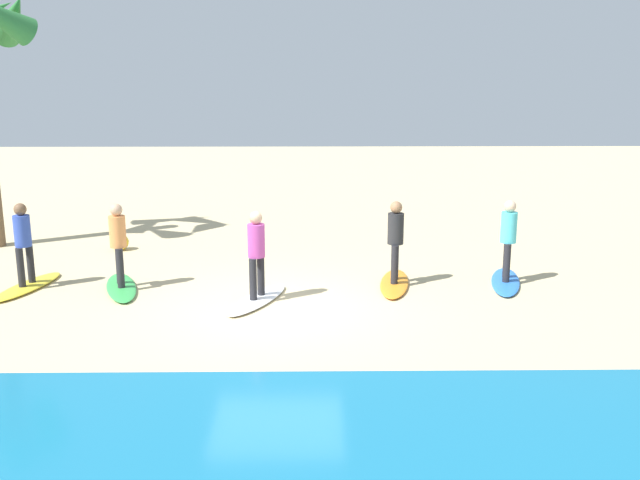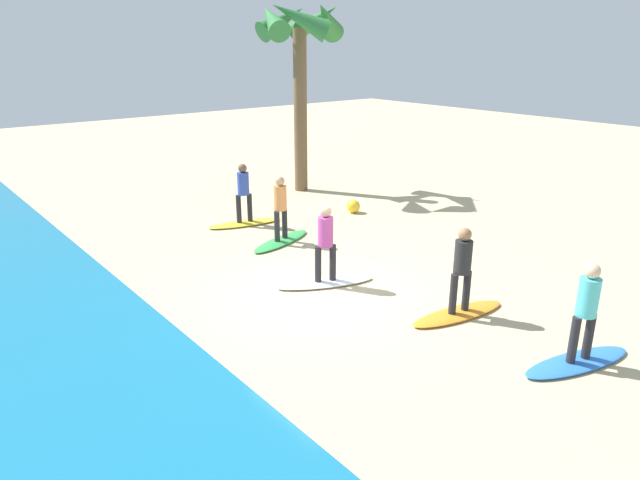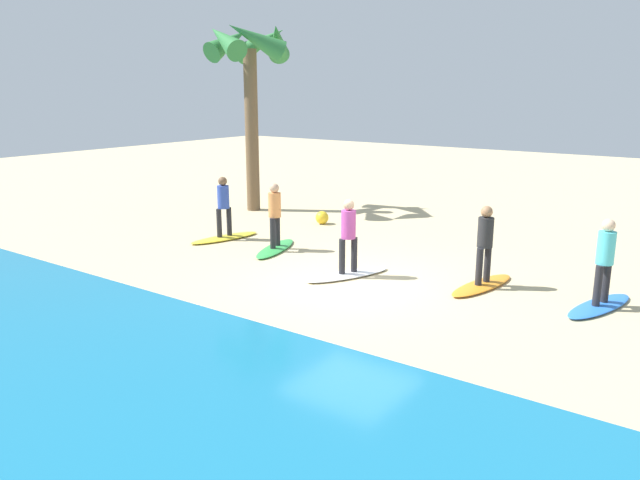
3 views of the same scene
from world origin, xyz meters
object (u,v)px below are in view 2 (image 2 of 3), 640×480
at_px(surfer_green, 280,204).
at_px(surfer_yellow, 243,189).
at_px(surfboard_blue, 577,362).
at_px(surfboard_orange, 458,314).
at_px(surfer_orange, 462,264).
at_px(surfboard_yellow, 245,223).
at_px(surfboard_green, 281,241).
at_px(surfer_blue, 587,306).
at_px(beach_ball, 353,206).
at_px(surfboard_white, 325,282).
at_px(surfer_white, 325,238).
at_px(palm_tree, 300,38).

height_order(surfer_green, surfer_yellow, same).
bearing_deg(surfboard_blue, surfboard_orange, -73.21).
height_order(surfboard_blue, surfer_orange, surfer_orange).
distance_m(surfboard_yellow, surfer_yellow, 0.99).
distance_m(surfer_orange, surfboard_yellow, 7.41).
bearing_deg(surfboard_green, surfer_blue, 74.29).
relative_size(surfer_green, surfer_yellow, 1.00).
xyz_separation_m(surfboard_blue, surfboard_orange, (2.28, 0.09, 0.00)).
height_order(surfboard_blue, surfboard_yellow, same).
bearing_deg(surfer_yellow, beach_ball, -107.93).
bearing_deg(surfer_orange, surfer_green, 2.05).
height_order(surfer_blue, surfboard_green, surfer_blue).
height_order(surfboard_white, surfer_green, surfer_green).
height_order(surfer_blue, beach_ball, surfer_blue).
relative_size(surfer_white, surfer_yellow, 1.00).
relative_size(palm_tree, beach_ball, 15.52).
distance_m(surfer_green, surfboard_yellow, 2.13).
bearing_deg(surfer_blue, surfboard_white, 12.44).
bearing_deg(surfer_blue, surfer_yellow, 1.21).
relative_size(surfboard_orange, palm_tree, 0.34).
bearing_deg(beach_ball, palm_tree, -8.33).
relative_size(surfer_blue, surfer_green, 1.00).
bearing_deg(surfboard_blue, palm_tree, -91.73).
height_order(surfboard_yellow, beach_ball, beach_ball).
bearing_deg(palm_tree, surfer_blue, 163.80).
height_order(surfboard_white, surfboard_green, same).
bearing_deg(beach_ball, surfboard_white, 131.74).
bearing_deg(surfer_white, surfboard_yellow, -10.91).
xyz_separation_m(surfer_orange, surfer_white, (2.70, 1.01, 0.00)).
bearing_deg(surfboard_green, surfboard_orange, 74.21).
distance_m(surfer_green, palm_tree, 6.78).
bearing_deg(surfer_orange, beach_ball, -25.80).
height_order(surfer_orange, surfboard_green, surfer_orange).
distance_m(surfer_blue, surfer_yellow, 9.63).
xyz_separation_m(surfboard_white, surfboard_green, (2.76, -0.81, 0.00)).
relative_size(surfer_blue, surfer_orange, 1.00).
distance_m(surfboard_white, surfboard_green, 2.88).
xyz_separation_m(surfer_blue, surfer_yellow, (9.63, 0.20, 0.00)).
xyz_separation_m(surfer_blue, surfer_white, (4.98, 1.10, 0.00)).
relative_size(surfboard_orange, surfer_green, 1.28).
distance_m(surfer_orange, surfboard_green, 5.55).
relative_size(surfer_orange, surfboard_white, 0.78).
distance_m(surfboard_yellow, palm_tree, 6.51).
relative_size(surfer_blue, palm_tree, 0.26).
xyz_separation_m(surfer_orange, palm_tree, (9.53, -3.52, 3.94)).
bearing_deg(surfboard_orange, surfer_white, -60.22).
xyz_separation_m(surfboard_orange, surfboard_green, (5.46, 0.20, 0.00)).
bearing_deg(beach_ball, surfer_blue, 161.00).
distance_m(surfboard_blue, surfboard_orange, 2.29).
distance_m(surfboard_white, palm_tree, 9.57).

